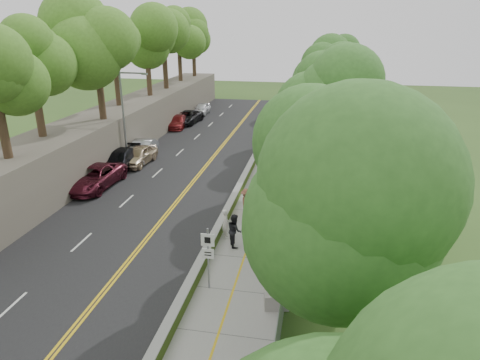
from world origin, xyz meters
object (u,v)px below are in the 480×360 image
(construction_barrel, at_px, (296,158))
(car_2, at_px, (95,177))
(streetlight, at_px, (126,112))
(signpost, at_px, (208,252))
(painter_0, at_px, (248,201))
(person_far, at_px, (288,139))
(concrete_block, at_px, (276,299))

(construction_barrel, bearing_deg, car_2, -149.54)
(construction_barrel, height_order, car_2, car_2)
(streetlight, xyz_separation_m, signpost, (11.51, -17.02, -2.68))
(painter_0, relative_size, person_far, 0.95)
(streetlight, relative_size, construction_barrel, 8.77)
(construction_barrel, xyz_separation_m, painter_0, (-2.51, -10.93, 0.34))
(streetlight, height_order, painter_0, streetlight)
(painter_0, bearing_deg, person_far, -27.24)
(signpost, distance_m, car_2, 16.10)
(car_2, xyz_separation_m, person_far, (13.40, 13.71, 0.02))
(streetlight, height_order, signpost, streetlight)
(construction_barrel, relative_size, concrete_block, 0.86)
(car_2, bearing_deg, concrete_block, -36.08)
(streetlight, height_order, person_far, streetlight)
(signpost, relative_size, concrete_block, 2.92)
(streetlight, distance_m, signpost, 20.72)
(concrete_block, bearing_deg, construction_barrel, 90.97)
(concrete_block, height_order, car_2, car_2)
(streetlight, height_order, construction_barrel, streetlight)
(signpost, bearing_deg, concrete_block, -13.70)
(signpost, xyz_separation_m, car_2, (-11.65, 11.06, -1.10))
(painter_0, distance_m, person_far, 16.14)
(streetlight, relative_size, painter_0, 5.04)
(concrete_block, distance_m, person_far, 25.61)
(streetlight, bearing_deg, painter_0, -34.94)
(painter_0, bearing_deg, signpost, 154.92)
(car_2, distance_m, painter_0, 12.28)
(signpost, distance_m, concrete_block, 3.69)
(construction_barrel, distance_m, concrete_block, 20.42)
(construction_barrel, bearing_deg, painter_0, -102.91)
(construction_barrel, relative_size, painter_0, 0.57)
(concrete_block, relative_size, painter_0, 0.67)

